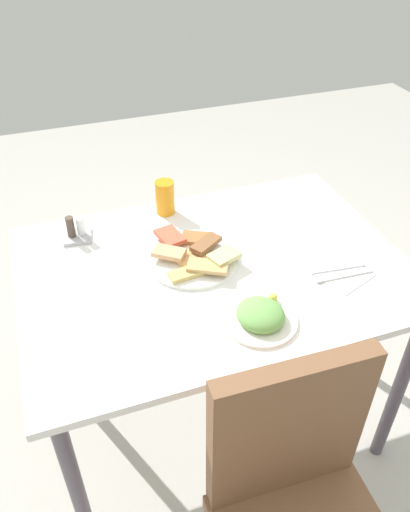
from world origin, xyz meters
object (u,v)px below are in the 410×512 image
(pide_platter, at_px, (193,256))
(salad_plate_greens, at_px, (261,316))
(paper_napkin, at_px, (341,273))
(condiment_caddy, at_px, (76,232))
(spoon, at_px, (344,275))
(fork, at_px, (338,268))
(dining_table, at_px, (213,287))
(soda_can, at_px, (165,197))
(dining_chair, at_px, (301,506))

(pide_platter, height_order, salad_plate_greens, salad_plate_greens)
(paper_napkin, height_order, condiment_caddy, condiment_caddy)
(salad_plate_greens, xyz_separation_m, condiment_caddy, (0.41, -0.55, 0.01))
(pide_platter, bearing_deg, spoon, 150.33)
(pide_platter, relative_size, fork, 1.70)
(dining_table, relative_size, salad_plate_greens, 5.76)
(pide_platter, relative_size, spoon, 1.63)
(condiment_caddy, bearing_deg, dining_table, 142.36)
(salad_plate_greens, relative_size, soda_can, 1.67)
(salad_plate_greens, height_order, condiment_caddy, condiment_caddy)
(paper_napkin, bearing_deg, dining_chair, 53.66)
(fork, distance_m, condiment_caddy, 0.84)
(soda_can, distance_m, paper_napkin, 0.65)
(salad_plate_greens, bearing_deg, dining_table, -81.72)
(dining_table, xyz_separation_m, salad_plate_greens, (-0.04, 0.26, 0.10))
(fork, bearing_deg, condiment_caddy, -24.65)
(dining_chair, relative_size, fork, 5.08)
(paper_napkin, distance_m, spoon, 0.02)
(paper_napkin, bearing_deg, soda_can, -50.84)
(spoon, bearing_deg, paper_napkin, -86.95)
(pide_platter, relative_size, condiment_caddy, 2.94)
(pide_platter, relative_size, paper_napkin, 2.02)
(dining_table, height_order, pide_platter, pide_platter)
(fork, bearing_deg, salad_plate_greens, 27.38)
(soda_can, relative_size, paper_napkin, 0.82)
(paper_napkin, relative_size, spoon, 0.81)
(dining_chair, height_order, pide_platter, dining_chair)
(pide_platter, distance_m, soda_can, 0.29)
(dining_table, bearing_deg, soda_can, -80.74)
(pide_platter, bearing_deg, soda_can, -88.67)
(paper_napkin, distance_m, condiment_caddy, 0.85)
(paper_napkin, xyz_separation_m, spoon, (0.00, 0.02, 0.00))
(salad_plate_greens, bearing_deg, fork, -158.55)
(pide_platter, distance_m, paper_napkin, 0.45)
(paper_napkin, relative_size, condiment_caddy, 1.46)
(dining_table, distance_m, pide_platter, 0.12)
(paper_napkin, bearing_deg, condiment_caddy, -31.62)
(salad_plate_greens, xyz_separation_m, fork, (-0.31, -0.12, -0.01))
(dining_chair, xyz_separation_m, pide_platter, (0.04, -0.70, 0.27))
(soda_can, xyz_separation_m, condiment_caddy, (0.32, 0.05, -0.04))
(pide_platter, height_order, fork, pide_platter)
(dining_table, distance_m, soda_can, 0.38)
(dining_chair, height_order, salad_plate_greens, dining_chair)
(paper_napkin, bearing_deg, dining_table, -24.23)
(paper_napkin, relative_size, fork, 0.84)
(soda_can, xyz_separation_m, fork, (-0.41, 0.48, -0.06))
(soda_can, distance_m, fork, 0.63)
(dining_table, height_order, spoon, spoon)
(pide_platter, height_order, soda_can, soda_can)
(paper_napkin, height_order, fork, fork)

